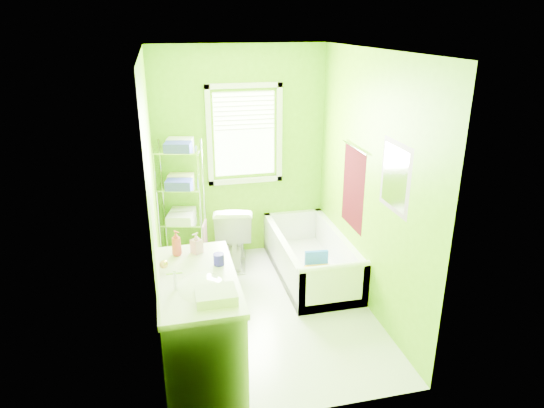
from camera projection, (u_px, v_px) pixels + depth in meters
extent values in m
plane|color=silver|center=(267.00, 310.00, 5.08)|extent=(2.90, 2.90, 0.00)
cube|color=#62A908|center=(241.00, 154.00, 5.94)|extent=(2.10, 0.04, 2.60)
cube|color=#62A908|center=(313.00, 262.00, 3.30)|extent=(2.10, 0.04, 2.60)
cube|color=#62A908|center=(154.00, 202.00, 4.39)|extent=(0.04, 2.90, 2.60)
cube|color=#62A908|center=(369.00, 185.00, 4.84)|extent=(0.04, 2.90, 2.60)
cube|color=white|center=(266.00, 50.00, 4.15)|extent=(2.10, 2.90, 0.04)
cube|color=white|center=(245.00, 134.00, 5.85)|extent=(0.74, 0.01, 1.01)
cube|color=white|center=(246.00, 180.00, 6.04)|extent=(0.92, 0.05, 0.06)
cube|color=white|center=(244.00, 85.00, 5.62)|extent=(0.92, 0.05, 0.06)
cube|color=white|center=(209.00, 136.00, 5.74)|extent=(0.06, 0.05, 1.22)
cube|color=white|center=(279.00, 133.00, 5.92)|extent=(0.06, 0.05, 1.22)
cube|color=white|center=(244.00, 111.00, 5.72)|extent=(0.72, 0.02, 0.50)
cube|color=white|center=(160.00, 285.00, 3.59)|extent=(0.02, 0.80, 2.00)
sphere|color=gold|center=(164.00, 264.00, 3.90)|extent=(0.07, 0.07, 0.07)
cube|color=#3D070A|center=(353.00, 188.00, 5.21)|extent=(0.02, 0.58, 0.90)
cylinder|color=silver|center=(355.00, 147.00, 5.05)|extent=(0.02, 0.62, 0.02)
cube|color=#CC5972|center=(395.00, 177.00, 4.25)|extent=(0.02, 0.54, 0.64)
cube|color=white|center=(395.00, 177.00, 4.25)|extent=(0.01, 0.44, 0.54)
cube|color=white|center=(310.00, 270.00, 5.77)|extent=(0.77, 1.64, 0.11)
cube|color=white|center=(282.00, 258.00, 5.63)|extent=(0.08, 1.64, 0.49)
cube|color=white|center=(338.00, 252.00, 5.78)|extent=(0.08, 1.64, 0.49)
cube|color=white|center=(333.00, 289.00, 4.99)|extent=(0.77, 0.08, 0.49)
cube|color=white|center=(293.00, 229.00, 6.42)|extent=(0.77, 0.08, 0.49)
cylinder|color=white|center=(334.00, 268.00, 4.90)|extent=(0.77, 0.08, 0.08)
cylinder|color=blue|center=(319.00, 276.00, 5.45)|extent=(0.38, 0.38, 0.07)
cylinder|color=yellow|center=(319.00, 272.00, 5.42)|extent=(0.36, 0.36, 0.06)
cube|color=blue|center=(316.00, 261.00, 5.54)|extent=(0.27, 0.07, 0.24)
imported|color=white|center=(234.00, 233.00, 5.92)|extent=(0.58, 0.85, 0.80)
cube|color=silver|center=(200.00, 328.00, 4.04)|extent=(0.60, 1.20, 0.87)
cube|color=silver|center=(197.00, 279.00, 3.87)|extent=(0.63, 1.23, 0.05)
ellipsoid|color=white|center=(202.00, 290.00, 3.73)|extent=(0.42, 0.54, 0.15)
cylinder|color=silver|center=(175.00, 282.00, 3.65)|extent=(0.03, 0.03, 0.16)
cylinder|color=silver|center=(174.00, 273.00, 3.63)|extent=(0.12, 0.02, 0.02)
imported|color=#D73F40|center=(176.00, 243.00, 4.18)|extent=(0.12, 0.12, 0.23)
imported|color=#D98CBC|center=(197.00, 243.00, 4.23)|extent=(0.12, 0.12, 0.19)
cylinder|color=#221AAA|center=(219.00, 259.00, 4.04)|extent=(0.09, 0.09, 0.10)
cube|color=silver|center=(216.00, 296.00, 3.53)|extent=(0.30, 0.23, 0.07)
cylinder|color=silver|center=(158.00, 211.00, 5.59)|extent=(0.02, 0.02, 1.55)
cylinder|color=silver|center=(163.00, 202.00, 5.87)|extent=(0.02, 0.02, 1.55)
cylinder|color=silver|center=(200.00, 211.00, 5.59)|extent=(0.02, 0.02, 1.55)
cylinder|color=silver|center=(204.00, 202.00, 5.87)|extent=(0.02, 0.02, 1.55)
cube|color=silver|center=(185.00, 254.00, 5.96)|extent=(0.58, 0.43, 0.02)
cube|color=silver|center=(182.00, 221.00, 5.80)|extent=(0.58, 0.43, 0.02)
cube|color=silver|center=(180.00, 187.00, 5.65)|extent=(0.58, 0.43, 0.02)
cube|color=silver|center=(177.00, 150.00, 5.49)|extent=(0.58, 0.43, 0.02)
cube|color=#333FB9|center=(178.00, 147.00, 5.38)|extent=(0.33, 0.26, 0.11)
cube|color=silver|center=(180.00, 143.00, 5.58)|extent=(0.33, 0.26, 0.11)
cube|color=#333FB9|center=(179.00, 185.00, 5.53)|extent=(0.33, 0.26, 0.11)
cube|color=#F6EE96|center=(181.00, 179.00, 5.73)|extent=(0.33, 0.26, 0.11)
cube|color=silver|center=(180.00, 219.00, 5.71)|extent=(0.33, 0.26, 0.11)
cube|color=silver|center=(183.00, 213.00, 5.90)|extent=(0.33, 0.26, 0.11)
cube|color=#CF8D95|center=(205.00, 241.00, 5.89)|extent=(0.09, 0.27, 0.49)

